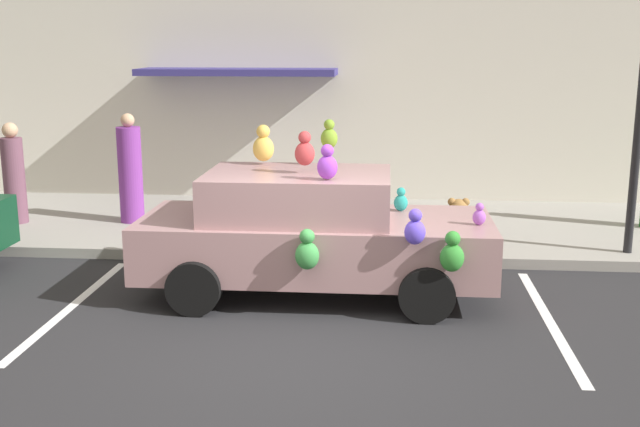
{
  "coord_description": "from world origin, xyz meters",
  "views": [
    {
      "loc": [
        0.89,
        -7.48,
        3.12
      ],
      "look_at": [
        0.03,
        2.31,
        0.9
      ],
      "focal_mm": 43.3,
      "sensor_mm": 36.0,
      "label": 1
    }
  ],
  "objects_px": {
    "teddy_bear_on_sidewalk": "(458,226)",
    "pedestrian_near_shopfront": "(130,173)",
    "pedestrian_walking_past": "(14,176)",
    "plush_covered_car": "(312,232)"
  },
  "relations": [
    {
      "from": "teddy_bear_on_sidewalk",
      "to": "pedestrian_near_shopfront",
      "type": "relative_size",
      "value": 0.42
    },
    {
      "from": "teddy_bear_on_sidewalk",
      "to": "pedestrian_near_shopfront",
      "type": "height_order",
      "value": "pedestrian_near_shopfront"
    },
    {
      "from": "plush_covered_car",
      "to": "teddy_bear_on_sidewalk",
      "type": "distance_m",
      "value": 2.62
    },
    {
      "from": "pedestrian_near_shopfront",
      "to": "pedestrian_walking_past",
      "type": "xyz_separation_m",
      "value": [
        -1.89,
        -0.23,
        -0.05
      ]
    },
    {
      "from": "teddy_bear_on_sidewalk",
      "to": "pedestrian_near_shopfront",
      "type": "xyz_separation_m",
      "value": [
        -5.25,
        1.31,
        0.48
      ]
    },
    {
      "from": "pedestrian_near_shopfront",
      "to": "pedestrian_walking_past",
      "type": "bearing_deg",
      "value": -172.95
    },
    {
      "from": "pedestrian_near_shopfront",
      "to": "pedestrian_walking_past",
      "type": "relative_size",
      "value": 1.08
    },
    {
      "from": "pedestrian_walking_past",
      "to": "pedestrian_near_shopfront",
      "type": "bearing_deg",
      "value": 7.05
    },
    {
      "from": "pedestrian_near_shopfront",
      "to": "pedestrian_walking_past",
      "type": "height_order",
      "value": "pedestrian_near_shopfront"
    },
    {
      "from": "teddy_bear_on_sidewalk",
      "to": "pedestrian_near_shopfront",
      "type": "bearing_deg",
      "value": 165.99
    }
  ]
}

